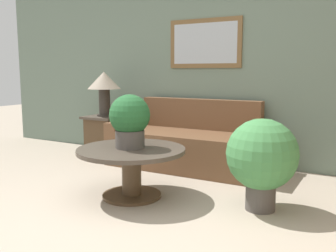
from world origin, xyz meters
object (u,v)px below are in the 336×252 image
object	(u,v)px
coffee_table	(131,162)
table_lamp	(104,84)
potted_plant_floor	(262,157)
side_table	(105,136)
couch_main	(190,145)
potted_plant_on_table	(130,119)

from	to	relation	value
coffee_table	table_lamp	bearing A→B (deg)	136.42
table_lamp	potted_plant_floor	xyz separation A→B (m)	(2.58, -1.03, -0.57)
side_table	potted_plant_floor	size ratio (longest dim) A/B	0.72
couch_main	potted_plant_floor	xyz separation A→B (m)	(1.23, -1.06, 0.19)
coffee_table	potted_plant_on_table	world-z (taller)	potted_plant_on_table
couch_main	side_table	distance (m)	1.36
coffee_table	table_lamp	size ratio (longest dim) A/B	1.67
coffee_table	table_lamp	distance (m)	2.02
coffee_table	potted_plant_floor	xyz separation A→B (m)	(1.21, 0.27, 0.13)
couch_main	side_table	xyz separation A→B (m)	(-1.36, -0.03, 0.01)
table_lamp	potted_plant_on_table	xyz separation A→B (m)	(1.35, -1.30, -0.28)
potted_plant_floor	potted_plant_on_table	bearing A→B (deg)	-167.79
potted_plant_on_table	table_lamp	bearing A→B (deg)	136.19
coffee_table	potted_plant_on_table	xyz separation A→B (m)	(-0.02, 0.01, 0.42)
couch_main	potted_plant_floor	distance (m)	1.63
side_table	coffee_table	bearing A→B (deg)	-43.58
couch_main	table_lamp	distance (m)	1.56
side_table	potted_plant_on_table	size ratio (longest dim) A/B	1.14
couch_main	coffee_table	size ratio (longest dim) A/B	1.94
table_lamp	potted_plant_on_table	size ratio (longest dim) A/B	1.21
couch_main	coffee_table	world-z (taller)	couch_main
couch_main	coffee_table	xyz separation A→B (m)	(0.02, -1.34, 0.07)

